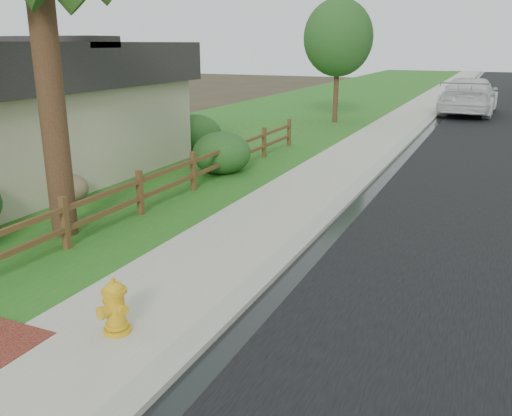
% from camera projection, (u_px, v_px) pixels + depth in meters
% --- Properties ---
extents(ground, '(120.00, 120.00, 0.00)m').
position_uv_depth(ground, '(133.00, 372.00, 6.64)').
color(ground, '#362C1D').
extents(curb, '(0.40, 90.00, 0.12)m').
position_uv_depth(curb, '(449.00, 101.00, 37.00)').
color(curb, gray).
rests_on(curb, ground).
extents(wet_gutter, '(0.50, 90.00, 0.00)m').
position_uv_depth(wet_gutter, '(454.00, 102.00, 36.88)').
color(wet_gutter, black).
rests_on(wet_gutter, road).
extents(sidewalk, '(2.20, 90.00, 0.10)m').
position_uv_depth(sidewalk, '(429.00, 101.00, 37.52)').
color(sidewalk, '#A7A291').
rests_on(sidewalk, ground).
extents(grass_strip, '(1.60, 90.00, 0.06)m').
position_uv_depth(grass_strip, '(401.00, 100.00, 38.27)').
color(grass_strip, '#1A4F16').
rests_on(grass_strip, ground).
extents(lawn_near, '(9.00, 90.00, 0.04)m').
position_uv_depth(lawn_near, '(330.00, 97.00, 40.31)').
color(lawn_near, '#1A4F16').
rests_on(lawn_near, ground).
extents(ranch_fence, '(0.12, 16.92, 1.10)m').
position_uv_depth(ranch_fence, '(169.00, 180.00, 13.46)').
color(ranch_fence, '#512E1B').
rests_on(ranch_fence, ground).
extents(fire_hydrant, '(0.53, 0.43, 0.80)m').
position_uv_depth(fire_hydrant, '(115.00, 308.00, 7.26)').
color(fire_hydrant, gold).
rests_on(fire_hydrant, sidewalk).
extents(white_suv, '(3.02, 7.07, 2.03)m').
position_uv_depth(white_suv, '(469.00, 96.00, 30.38)').
color(white_suv, silver).
rests_on(white_suv, road).
extents(boulder, '(1.25, 1.04, 0.73)m').
position_uv_depth(boulder, '(69.00, 188.00, 13.67)').
color(boulder, brown).
rests_on(boulder, ground).
extents(shrub_c, '(2.25, 2.25, 1.30)m').
position_uv_depth(shrub_c, '(222.00, 153.00, 16.54)').
color(shrub_c, '#18431A').
rests_on(shrub_c, ground).
extents(shrub_d, '(2.50, 2.50, 1.37)m').
position_uv_depth(shrub_d, '(194.00, 133.00, 19.95)').
color(shrub_d, '#18431A').
rests_on(shrub_d, ground).
extents(tree_near_left, '(3.37, 3.37, 5.98)m').
position_uv_depth(tree_near_left, '(338.00, 38.00, 26.27)').
color(tree_near_left, '#331F15').
rests_on(tree_near_left, ground).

